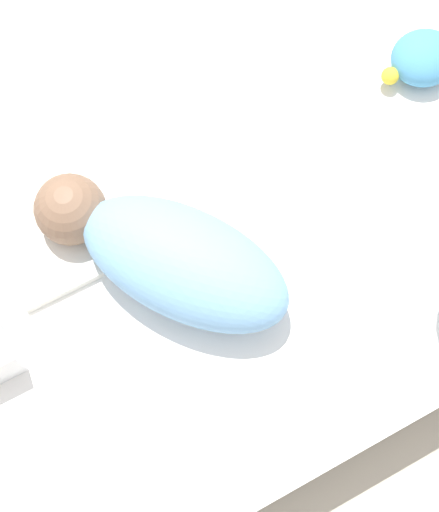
% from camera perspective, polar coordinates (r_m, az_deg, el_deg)
% --- Properties ---
extents(ground_plane, '(12.00, 12.00, 0.00)m').
position_cam_1_polar(ground_plane, '(1.55, 2.31, -2.34)').
color(ground_plane, '#B2A893').
extents(bed_mattress, '(1.53, 0.82, 0.20)m').
position_cam_1_polar(bed_mattress, '(1.45, 2.46, -1.14)').
color(bed_mattress, white).
rests_on(bed_mattress, ground_plane).
extents(burp_cloth, '(0.21, 0.20, 0.02)m').
position_cam_1_polar(burp_cloth, '(1.38, -12.82, 1.03)').
color(burp_cloth, white).
rests_on(burp_cloth, bed_mattress).
extents(swaddled_baby, '(0.40, 0.48, 0.16)m').
position_cam_1_polar(swaddled_baby, '(1.27, -4.31, 0.12)').
color(swaddled_baby, '#7FB7E5').
rests_on(swaddled_baby, bed_mattress).
extents(turtle_plush, '(0.17, 0.13, 0.08)m').
position_cam_1_polar(turtle_plush, '(1.56, 15.97, 14.95)').
color(turtle_plush, '#4C99C6').
rests_on(turtle_plush, bed_mattress).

